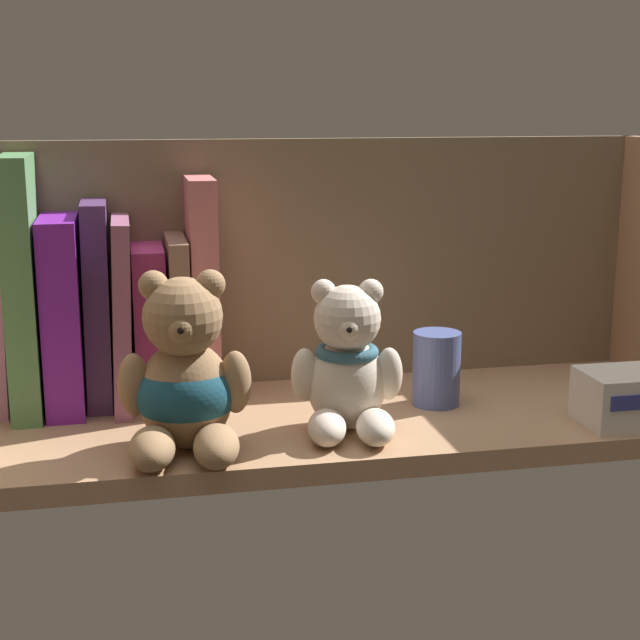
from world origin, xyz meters
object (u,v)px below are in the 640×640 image
object	(u,v)px
book_4	(64,311)
book_7	(150,323)
book_9	(202,288)
book_8	(178,317)
pillar_candle	(436,368)
teddy_bear_smaller	(347,368)
book_6	(122,310)
small_product_box	(636,397)
book_3	(25,283)
book_5	(97,303)
teddy_bear_larger	(185,381)

from	to	relation	value
book_4	book_7	size ratio (longest dim) A/B	1.21
book_9	book_8	bearing A→B (deg)	180.00
pillar_candle	teddy_bear_smaller	bearing A→B (deg)	-150.62
book_4	book_6	bearing A→B (deg)	0.00
book_8	pillar_candle	size ratio (longest dim) A/B	2.25
book_4	small_product_box	xyz separation A→B (cm)	(53.05, -17.15, -6.99)
book_7	book_9	distance (cm)	6.35
book_3	book_5	size ratio (longest dim) A/B	1.23
book_5	teddy_bear_larger	size ratio (longest dim) A/B	1.28
pillar_candle	book_9	bearing A→B (deg)	160.56
book_3	pillar_candle	xyz separation A→B (cm)	(39.74, -7.95, -8.76)
book_9	teddy_bear_smaller	bearing A→B (deg)	-49.58
book_5	book_6	bearing A→B (deg)	0.00
book_3	book_7	xyz separation A→B (cm)	(11.84, 0.00, -4.59)
book_4	book_9	size ratio (longest dim) A/B	0.85
book_3	book_5	xyz separation A→B (cm)	(6.78, 0.00, -2.30)
book_7	small_product_box	xyz separation A→B (cm)	(44.71, -17.15, -5.37)
small_product_box	pillar_candle	bearing A→B (deg)	151.30
pillar_candle	small_product_box	distance (cm)	19.20
book_6	teddy_bear_smaller	world-z (taller)	book_6
book_3	teddy_bear_larger	distance (cm)	22.16
book_6	book_3	bearing A→B (deg)	180.00
book_5	book_7	bearing A→B (deg)	0.00
book_6	pillar_candle	world-z (taller)	book_6
teddy_bear_larger	teddy_bear_smaller	distance (cm)	14.96
teddy_bear_larger	book_4	bearing A→B (deg)	124.26
book_4	book_8	xyz separation A→B (cm)	(11.16, 0.00, -1.15)
book_3	pillar_candle	size ratio (longest dim) A/B	3.35
book_3	book_7	world-z (taller)	book_3
book_6	pillar_candle	size ratio (longest dim) A/B	2.52
book_9	pillar_candle	world-z (taller)	book_9
book_4	book_5	bearing A→B (deg)	0.00
book_9	small_product_box	world-z (taller)	book_9
book_5	teddy_bear_larger	bearing A→B (deg)	-64.69
book_7	book_6	bearing A→B (deg)	180.00
book_3	book_7	bearing A→B (deg)	0.00
book_4	book_8	distance (cm)	11.22
book_5	small_product_box	size ratio (longest dim) A/B	1.93
book_9	pillar_candle	xyz separation A→B (cm)	(22.52, -7.95, -7.54)
book_3	teddy_bear_larger	size ratio (longest dim) A/B	1.57
book_6	pillar_candle	xyz separation A→B (cm)	(30.63, -7.95, -5.67)
book_3	teddy_bear_larger	xyz separation A→B (cm)	(14.25, -15.78, -6.23)
teddy_bear_smaller	book_6	bearing A→B (deg)	145.09
teddy_bear_larger	small_product_box	distance (cm)	42.49
book_7	teddy_bear_larger	xyz separation A→B (cm)	(2.41, -15.78, -1.65)
book_4	book_7	world-z (taller)	book_4
book_4	small_product_box	bearing A→B (deg)	-17.91
book_9	teddy_bear_larger	size ratio (longest dim) A/B	1.42
book_3	small_product_box	distance (cm)	59.93
book_4	book_7	distance (cm)	8.50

